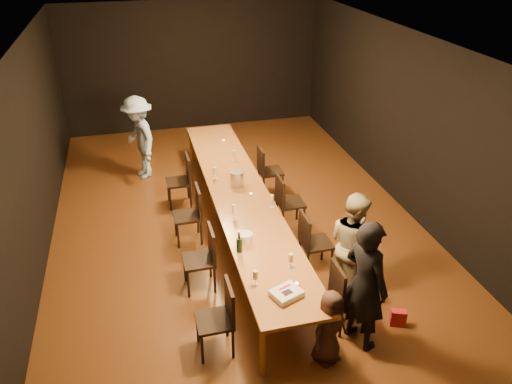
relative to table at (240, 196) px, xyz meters
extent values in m
plane|color=#461F11|center=(0.00, 0.00, -0.70)|extent=(10.00, 10.00, 0.00)
cube|color=black|center=(0.00, 5.00, 0.80)|extent=(6.00, 0.04, 3.00)
cube|color=black|center=(-3.00, 0.00, 0.80)|extent=(0.04, 10.00, 3.00)
cube|color=black|center=(3.00, 0.00, 0.80)|extent=(0.04, 10.00, 3.00)
cube|color=silver|center=(0.00, 0.00, 2.30)|extent=(6.00, 10.00, 0.04)
cube|color=#8F5E29|center=(0.00, 0.00, 0.02)|extent=(0.90, 6.00, 0.05)
cylinder|color=#8F5E29|center=(-0.40, -2.90, -0.35)|extent=(0.08, 0.08, 0.70)
cylinder|color=#8F5E29|center=(0.40, -2.90, -0.35)|extent=(0.08, 0.08, 0.70)
cylinder|color=#8F5E29|center=(-0.40, 2.90, -0.35)|extent=(0.08, 0.08, 0.70)
cylinder|color=#8F5E29|center=(0.40, 2.90, -0.35)|extent=(0.08, 0.08, 0.70)
imported|color=black|center=(0.88, -2.67, 0.15)|extent=(0.61, 0.73, 1.70)
imported|color=tan|center=(1.15, -1.74, 0.05)|extent=(0.74, 0.85, 1.50)
imported|color=#98BEEA|center=(-1.43, 2.54, 0.12)|extent=(0.90, 1.19, 1.64)
imported|color=#38261F|center=(0.39, -2.86, -0.22)|extent=(0.55, 0.47, 0.97)
cube|color=red|center=(1.46, -2.57, -0.59)|extent=(0.22, 0.17, 0.23)
cube|color=blue|center=(1.29, -2.08, -0.55)|extent=(0.25, 0.17, 0.30)
cube|color=white|center=(-0.03, -2.53, 0.09)|extent=(0.40, 0.37, 0.08)
cube|color=black|center=(-0.03, -2.56, 0.13)|extent=(0.14, 0.12, 0.00)
cube|color=red|center=(-0.03, -2.46, 0.13)|extent=(0.17, 0.09, 0.00)
cylinder|color=white|center=(-0.22, -1.31, 0.10)|extent=(0.22, 0.22, 0.11)
cylinder|color=#B2B3B7|center=(0.01, 0.27, 0.17)|extent=(0.23, 0.23, 0.24)
cylinder|color=#B2B7B2|center=(0.15, -2.38, 0.06)|extent=(0.05, 0.05, 0.03)
cylinder|color=#B2B7B2|center=(0.15, -0.12, 0.06)|extent=(0.05, 0.05, 0.03)
cylinder|color=#B2B7B2|center=(0.15, 2.11, 0.06)|extent=(0.05, 0.05, 0.03)
camera|label=1|loc=(-1.46, -6.73, 3.82)|focal=35.00mm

